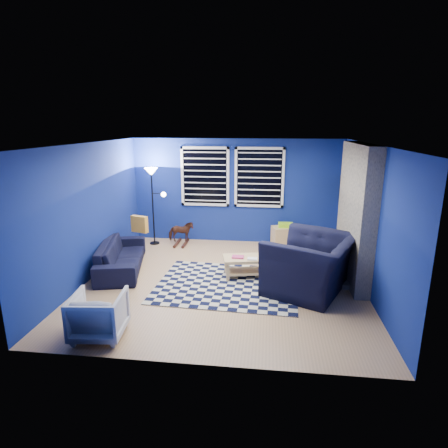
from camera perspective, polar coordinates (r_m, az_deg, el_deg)
name	(u,v)px	position (r m, az deg, el deg)	size (l,w,h in m)	color
floor	(224,281)	(7.02, -0.05, -8.73)	(5.00, 5.00, 0.00)	tan
ceiling	(224,144)	(6.43, -0.06, 12.10)	(5.00, 5.00, 0.00)	white
wall_back	(236,191)	(9.05, 1.85, 4.98)	(5.00, 5.00, 0.00)	navy
wall_left	(89,212)	(7.34, -19.83, 1.71)	(5.00, 5.00, 0.00)	navy
wall_right	(370,220)	(6.79, 21.37, 0.54)	(5.00, 5.00, 0.00)	navy
fireplace	(355,216)	(7.24, 19.31, 1.15)	(0.65, 2.00, 2.50)	gray
window_left	(205,177)	(9.05, -2.92, 7.22)	(1.17, 0.06, 1.42)	black
window_right	(259,178)	(8.93, 5.40, 7.06)	(1.17, 0.06, 1.42)	black
tv	(345,191)	(8.66, 17.95, 4.81)	(0.07, 1.00, 0.58)	black
rug	(227,284)	(6.87, 0.48, -9.20)	(2.50, 2.00, 0.02)	black
sofa	(121,256)	(7.75, -15.38, -4.68)	(0.77, 1.96, 0.57)	black
armchair_big	(311,264)	(6.65, 13.05, -5.98)	(1.31, 1.50, 0.97)	black
armchair_bent	(99,315)	(5.50, -18.55, -12.99)	(0.68, 0.70, 0.63)	gray
rocking_horse	(181,232)	(9.04, -6.57, -1.19)	(0.59, 0.27, 0.50)	#462C16
coffee_table	(245,263)	(7.13, 3.24, -5.88)	(0.90, 0.63, 0.41)	#D9B97A
cabinet	(285,237)	(8.92, 9.30, -1.91)	(0.68, 0.54, 0.59)	#D9B97A
floor_lamp	(152,182)	(8.94, -10.85, 6.27)	(0.50, 0.31, 1.84)	black
throw_pillow	(139,224)	(8.21, -12.76, -0.01)	(0.37, 0.11, 0.35)	gold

